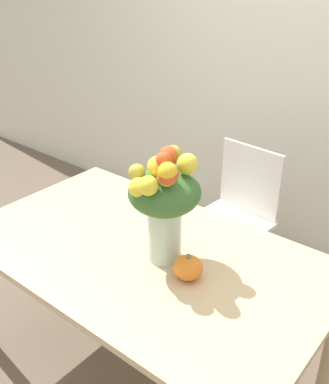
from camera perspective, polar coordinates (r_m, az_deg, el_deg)
ground_plane at (r=2.40m, az=-2.31°, el=-21.78°), size 12.00×12.00×0.00m
wall_back at (r=2.87m, az=17.74°, el=16.87°), size 8.00×0.06×2.70m
dining_table at (r=1.96m, az=-2.67°, el=-9.35°), size 1.57×0.92×0.73m
flower_vase at (r=1.71m, az=-0.04°, el=-1.01°), size 0.28×0.30×0.48m
pumpkin at (r=1.73m, az=3.03°, el=-9.57°), size 0.11×0.11×0.10m
dining_chair_near_window at (r=2.65m, az=8.80°, el=-3.39°), size 0.46×0.46×0.89m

